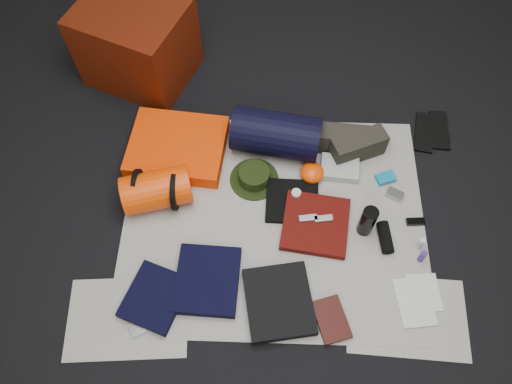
{
  "coord_description": "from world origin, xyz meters",
  "views": [
    {
      "loc": [
        -0.06,
        -1.16,
        2.41
      ],
      "look_at": [
        -0.1,
        0.11,
        0.1
      ],
      "focal_mm": 35.0,
      "sensor_mm": 36.0,
      "label": 1
    }
  ],
  "objects_px": {
    "navy_duffel": "(276,134)",
    "red_cabinet": "(137,43)",
    "sleeping_pad": "(178,147)",
    "compact_camera": "(395,195)",
    "paperback_book": "(331,320)",
    "stuff_sack": "(157,190)",
    "water_bottle": "(367,221)"
  },
  "relations": [
    {
      "from": "sleeping_pad",
      "to": "water_bottle",
      "type": "distance_m",
      "value": 1.13
    },
    {
      "from": "stuff_sack",
      "to": "navy_duffel",
      "type": "distance_m",
      "value": 0.72
    },
    {
      "from": "navy_duffel",
      "to": "water_bottle",
      "type": "bearing_deg",
      "value": -37.61
    },
    {
      "from": "navy_duffel",
      "to": "stuff_sack",
      "type": "bearing_deg",
      "value": -140.4
    },
    {
      "from": "red_cabinet",
      "to": "stuff_sack",
      "type": "bearing_deg",
      "value": -54.61
    },
    {
      "from": "compact_camera",
      "to": "paperback_book",
      "type": "xyz_separation_m",
      "value": [
        -0.37,
        -0.69,
        -0.0
      ]
    },
    {
      "from": "sleeping_pad",
      "to": "navy_duffel",
      "type": "height_order",
      "value": "navy_duffel"
    },
    {
      "from": "sleeping_pad",
      "to": "paperback_book",
      "type": "height_order",
      "value": "sleeping_pad"
    },
    {
      "from": "water_bottle",
      "to": "sleeping_pad",
      "type": "bearing_deg",
      "value": 155.92
    },
    {
      "from": "red_cabinet",
      "to": "navy_duffel",
      "type": "bearing_deg",
      "value": -11.19
    },
    {
      "from": "stuff_sack",
      "to": "water_bottle",
      "type": "height_order",
      "value": "stuff_sack"
    },
    {
      "from": "red_cabinet",
      "to": "sleeping_pad",
      "type": "relative_size",
      "value": 1.11
    },
    {
      "from": "sleeping_pad",
      "to": "compact_camera",
      "type": "xyz_separation_m",
      "value": [
        1.21,
        -0.25,
        -0.03
      ]
    },
    {
      "from": "navy_duffel",
      "to": "red_cabinet",
      "type": "bearing_deg",
      "value": 155.92
    },
    {
      "from": "red_cabinet",
      "to": "paperback_book",
      "type": "bearing_deg",
      "value": -31.88
    },
    {
      "from": "stuff_sack",
      "to": "compact_camera",
      "type": "relative_size",
      "value": 3.97
    },
    {
      "from": "red_cabinet",
      "to": "sleeping_pad",
      "type": "bearing_deg",
      "value": -42.71
    },
    {
      "from": "sleeping_pad",
      "to": "compact_camera",
      "type": "height_order",
      "value": "sleeping_pad"
    },
    {
      "from": "paperback_book",
      "to": "water_bottle",
      "type": "bearing_deg",
      "value": 50.66
    },
    {
      "from": "sleeping_pad",
      "to": "paperback_book",
      "type": "xyz_separation_m",
      "value": [
        0.84,
        -0.95,
        -0.03
      ]
    },
    {
      "from": "navy_duffel",
      "to": "water_bottle",
      "type": "relative_size",
      "value": 2.4
    },
    {
      "from": "paperback_book",
      "to": "sleeping_pad",
      "type": "bearing_deg",
      "value": 113.77
    },
    {
      "from": "stuff_sack",
      "to": "compact_camera",
      "type": "bearing_deg",
      "value": 2.66
    },
    {
      "from": "stuff_sack",
      "to": "water_bottle",
      "type": "relative_size",
      "value": 1.75
    },
    {
      "from": "water_bottle",
      "to": "paperback_book",
      "type": "bearing_deg",
      "value": -111.68
    },
    {
      "from": "red_cabinet",
      "to": "compact_camera",
      "type": "xyz_separation_m",
      "value": [
        1.49,
        -0.86,
        -0.22
      ]
    },
    {
      "from": "compact_camera",
      "to": "paperback_book",
      "type": "height_order",
      "value": "compact_camera"
    },
    {
      "from": "water_bottle",
      "to": "navy_duffel",
      "type": "bearing_deg",
      "value": 132.9
    },
    {
      "from": "navy_duffel",
      "to": "paperback_book",
      "type": "height_order",
      "value": "navy_duffel"
    },
    {
      "from": "compact_camera",
      "to": "stuff_sack",
      "type": "bearing_deg",
      "value": -150.44
    },
    {
      "from": "sleeping_pad",
      "to": "navy_duffel",
      "type": "distance_m",
      "value": 0.56
    },
    {
      "from": "compact_camera",
      "to": "paperback_book",
      "type": "relative_size",
      "value": 0.42
    }
  ]
}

